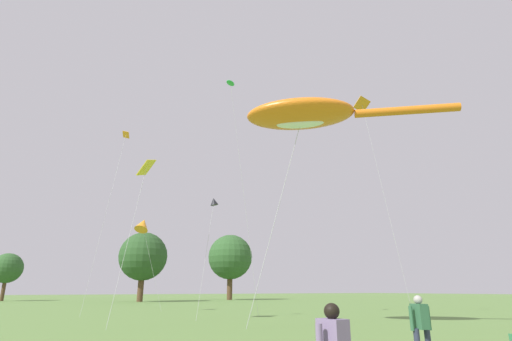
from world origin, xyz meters
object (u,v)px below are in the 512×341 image
Objects in this scene: small_kite_streamer_purple at (231,88)px; small_kite_tiny_distant at (146,170)px; tree_oak_left at (7,268)px; tree_oak_right at (230,257)px; big_show_kite at (304,115)px; small_kite_diamond_red at (214,202)px; tree_pine_center at (143,256)px; person_dark_jacket at (421,324)px; small_kite_box_yellow at (122,150)px; small_kite_delta_white at (364,112)px; small_kite_bird_shape at (143,225)px.

small_kite_tiny_distant is (-5.92, -1.28, -7.55)m from small_kite_streamer_purple.
tree_oak_left is 35.00m from tree_oak_right.
small_kite_diamond_red is (-1.35, 8.27, -3.22)m from big_show_kite.
small_kite_streamer_purple reaches higher than big_show_kite.
small_kite_tiny_distant is 0.91× the size of tree_pine_center.
big_show_kite is at bearing -5.90° from person_dark_jacket.
person_dark_jacket is at bearing 108.01° from big_show_kite.
person_dark_jacket is at bearing -80.67° from tree_oak_left.
big_show_kite is 51.59m from tree_oak_right.
small_kite_diamond_red is at bearing -122.73° from small_kite_box_yellow.
small_kite_delta_white is 59.60m from tree_oak_left.
tree_pine_center is at bearing -43.84° from small_kite_tiny_distant.
small_kite_diamond_red is 0.68× the size of tree_oak_right.
person_dark_jacket is 53.16m from tree_pine_center.
small_kite_streamer_purple is at bearing 5.13° from person_dark_jacket.
tree_oak_right is at bearing 23.36° from small_kite_streamer_purple.
small_kite_diamond_red is at bearing -103.96° from small_kite_tiny_distant.
tree_pine_center is (4.53, 35.95, -0.81)m from small_kite_diamond_red.
small_kite_bird_shape is (2.55, 1.70, -5.56)m from small_kite_box_yellow.
tree_pine_center is (17.29, -14.32, 1.50)m from tree_oak_left.
small_kite_streamer_purple is at bearing -107.50° from small_kite_tiny_distant.
small_kite_box_yellow is at bearing 21.82° from person_dark_jacket.
person_dark_jacket is 0.20× the size of small_kite_bird_shape.
big_show_kite reaches higher than small_kite_diamond_red.
small_kite_bird_shape is at bearing -43.50° from small_kite_tiny_distant.
big_show_kite is 9.81m from small_kite_streamer_purple.
tree_pine_center is (9.43, 37.33, -1.91)m from small_kite_tiny_distant.
big_show_kite is 1.12× the size of tree_pine_center.
tree_oak_right is at bearing -27.63° from small_kite_delta_white.
tree_oak_left is (-12.76, 50.27, -2.31)m from small_kite_diamond_red.
person_dark_jacket is at bearing 121.78° from small_kite_delta_white.
small_kite_bird_shape is 27.33m from tree_pine_center.
big_show_kite is 1.46× the size of small_kite_bird_shape.
small_kite_bird_shape is at bearing -39.89° from big_show_kite.
tree_pine_center is at bearing 43.94° from small_kite_streamer_purple.
small_kite_bird_shape is at bearing -75.52° from tree_oak_left.
person_dark_jacket is at bearing -111.64° from tree_oak_right.
small_kite_box_yellow is (0.12, 9.15, 4.14)m from small_kite_tiny_distant.
tree_pine_center is at bearing 116.12° from small_kite_bird_shape.
tree_oak_left is 0.73× the size of tree_pine_center.
big_show_kite is 9.54m from small_kite_tiny_distant.
tree_pine_center is at bearing -167.34° from tree_oak_right.
big_show_kite reaches higher than tree_oak_right.
small_kite_box_yellow is (-15.18, 11.56, -2.13)m from small_kite_delta_white.
tree_oak_right is (22.70, 30.06, 0.28)m from small_kite_bird_shape.
small_kite_delta_white is at bearing -61.97° from small_kite_streamer_purple.
small_kite_tiny_distant is at bearing -81.34° from tree_oak_left.
small_kite_streamer_purple is at bearing -116.14° from tree_oak_right.
small_kite_streamer_purple is 13.52m from small_kite_bird_shape.
person_dark_jacket is 0.09× the size of small_kite_streamer_purple.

